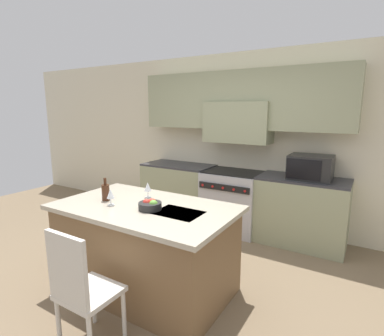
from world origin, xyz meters
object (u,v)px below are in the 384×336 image
at_px(microwave, 310,167).
at_px(wine_glass_far, 148,187).
at_px(fruit_bowl, 150,205).
at_px(range_stove, 233,201).
at_px(wine_bottle, 106,192).
at_px(wine_glass_near, 111,194).
at_px(island_chair, 80,286).

bearing_deg(microwave, wine_glass_far, -128.68).
bearing_deg(fruit_bowl, range_stove, 90.04).
xyz_separation_m(range_stove, wine_bottle, (-0.58, -1.99, 0.53)).
height_order(wine_glass_near, wine_glass_far, same).
relative_size(wine_glass_far, fruit_bowl, 0.76).
bearing_deg(wine_bottle, fruit_bowl, 1.47).
height_order(microwave, fruit_bowl, microwave).
bearing_deg(fruit_bowl, microwave, 61.44).
bearing_deg(island_chair, wine_glass_far, 103.24).
bearing_deg(island_chair, microwave, 68.84).
bearing_deg(microwave, wine_bottle, -129.68).
xyz_separation_m(range_stove, wine_glass_near, (-0.41, -2.08, 0.56)).
relative_size(range_stove, fruit_bowl, 4.17).
relative_size(wine_bottle, fruit_bowl, 1.09).
xyz_separation_m(wine_glass_far, fruit_bowl, (0.27, -0.30, -0.07)).
height_order(range_stove, wine_glass_near, wine_glass_near).
height_order(range_stove, fruit_bowl, fruit_bowl).
bearing_deg(range_stove, wine_bottle, -106.24).
height_order(range_stove, island_chair, island_chair).
xyz_separation_m(microwave, wine_bottle, (-1.67, -2.01, -0.10)).
bearing_deg(wine_glass_near, microwave, 54.41).
distance_m(wine_bottle, wine_glass_far, 0.44).
relative_size(wine_bottle, wine_glass_near, 1.44).
distance_m(microwave, fruit_bowl, 2.28).
distance_m(wine_glass_near, wine_glass_far, 0.43).
bearing_deg(range_stove, microwave, 0.98).
height_order(wine_glass_far, fruit_bowl, wine_glass_far).
height_order(wine_bottle, wine_glass_far, wine_bottle).
relative_size(range_stove, island_chair, 0.93).
bearing_deg(microwave, range_stove, -179.02).
xyz_separation_m(wine_bottle, wine_glass_far, (0.31, 0.31, 0.02)).
distance_m(range_stove, island_chair, 2.81).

